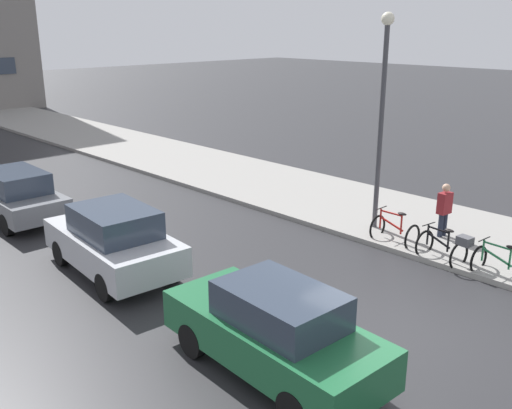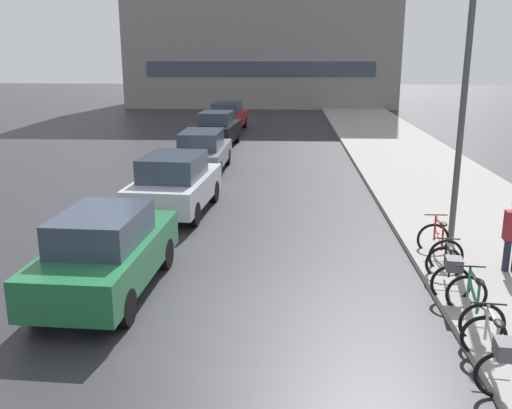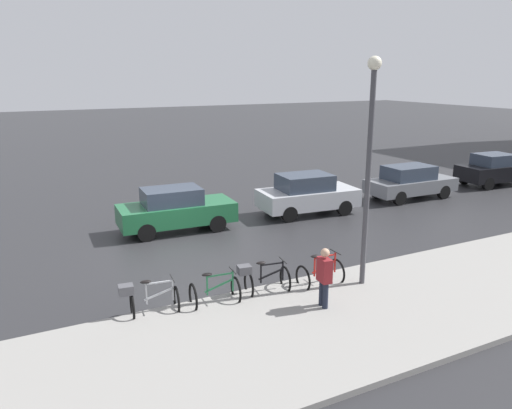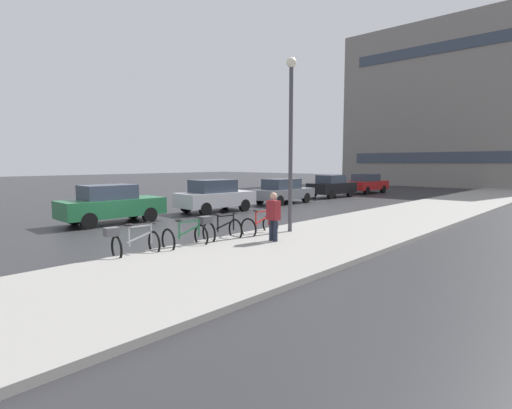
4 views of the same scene
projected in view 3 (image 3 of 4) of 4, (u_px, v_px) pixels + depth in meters
The scene contains 11 objects.
ground_plane at pixel (182, 254), 16.10m from camera, with size 140.00×140.00×0.00m, color #28282B.
bicycle_nearest at pixel (148, 298), 11.85m from camera, with size 0.81×1.42×0.95m.
bicycle_second at pixel (215, 292), 12.39m from camera, with size 0.81×1.23×0.94m.
bicycle_third at pixel (262, 278), 13.00m from camera, with size 0.87×1.40×0.96m.
bicycle_farthest at pixel (320, 274), 13.54m from camera, with size 0.73×1.17×0.97m.
car_green at pixel (176, 209), 18.33m from camera, with size 1.91×4.29×1.63m.
car_silver at pixel (307, 194), 20.57m from camera, with size 2.19×4.19×1.67m.
car_grey at pixel (410, 182), 23.12m from camera, with size 1.83×4.29×1.55m.
car_black at pixel (494, 170), 25.85m from camera, with size 2.06×4.00×1.65m.
pedestrian at pixel (324, 277), 12.01m from camera, with size 0.42×0.28×1.64m.
streetlamp at pixel (369, 152), 12.67m from camera, with size 0.35×0.35×6.08m.
Camera 3 is at (14.58, -4.77, 5.68)m, focal length 35.00 mm.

